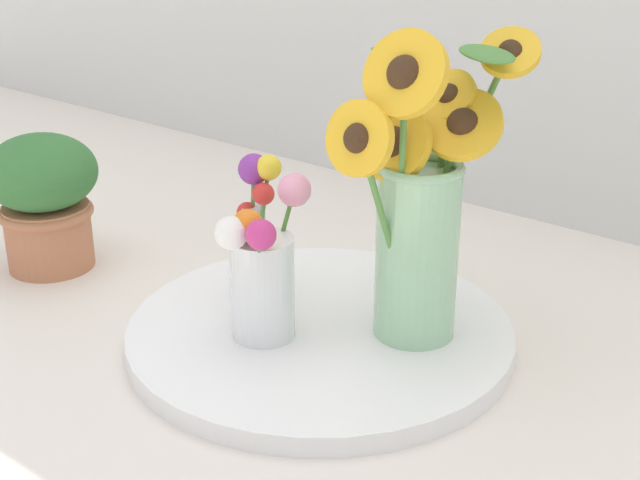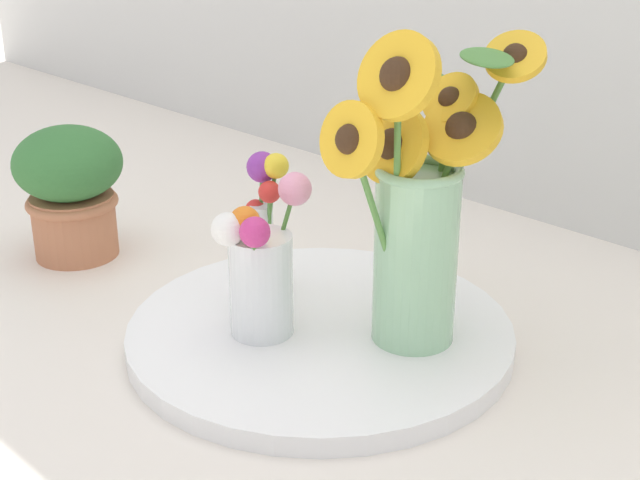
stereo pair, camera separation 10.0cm
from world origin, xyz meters
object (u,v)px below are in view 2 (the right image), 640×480
object	(u,v)px
mason_jar_sunflowers	(419,210)
potted_plant	(70,186)
serving_tray	(320,333)
vase_small_center	(260,269)
vase_bulb_right	(264,239)

from	to	relation	value
mason_jar_sunflowers	potted_plant	xyz separation A→B (m)	(-0.52, -0.12, -0.07)
serving_tray	vase_small_center	world-z (taller)	vase_small_center
potted_plant	mason_jar_sunflowers	bearing A→B (deg)	12.68
mason_jar_sunflowers	vase_small_center	xyz separation A→B (m)	(-0.13, -0.11, -0.07)
serving_tray	mason_jar_sunflowers	size ratio (longest dim) A/B	1.27
vase_small_center	serving_tray	bearing A→B (deg)	61.05
serving_tray	potted_plant	world-z (taller)	potted_plant
serving_tray	vase_small_center	size ratio (longest dim) A/B	2.45
vase_small_center	potted_plant	size ratio (longest dim) A/B	0.97
serving_tray	vase_bulb_right	size ratio (longest dim) A/B	2.46
serving_tray	potted_plant	bearing A→B (deg)	-171.32
mason_jar_sunflowers	potted_plant	distance (m)	0.54
vase_small_center	vase_bulb_right	xyz separation A→B (m)	(-0.08, 0.07, -0.01)
serving_tray	potted_plant	size ratio (longest dim) A/B	2.37
serving_tray	vase_small_center	distance (m)	0.12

